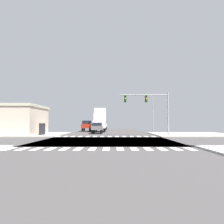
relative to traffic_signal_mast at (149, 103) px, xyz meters
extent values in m
cube|color=#454141|center=(-5.69, -7.69, -4.60)|extent=(14.00, 90.00, 0.05)
cube|color=#454141|center=(-5.69, -7.69, -4.60)|extent=(90.00, 12.00, 0.05)
cube|color=#B2ADA3|center=(7.31, 4.31, -4.50)|extent=(12.00, 12.00, 0.14)
cube|color=#AEA9A0|center=(-18.69, 4.31, -4.50)|extent=(12.00, 12.00, 0.14)
cube|color=white|center=(-12.44, -14.99, -4.57)|extent=(0.50, 2.00, 0.01)
cube|color=white|center=(-11.44, -14.99, -4.57)|extent=(0.50, 2.00, 0.01)
cube|color=white|center=(-10.44, -14.99, -4.57)|extent=(0.50, 2.00, 0.01)
cube|color=white|center=(-9.44, -14.99, -4.57)|extent=(0.50, 2.00, 0.01)
cube|color=white|center=(-8.44, -14.99, -4.57)|extent=(0.50, 2.00, 0.01)
cube|color=white|center=(-7.44, -14.99, -4.57)|extent=(0.50, 2.00, 0.01)
cube|color=white|center=(-6.44, -14.99, -4.57)|extent=(0.50, 2.00, 0.01)
cube|color=white|center=(-5.44, -14.99, -4.57)|extent=(0.50, 2.00, 0.01)
cube|color=white|center=(-4.44, -14.99, -4.57)|extent=(0.50, 2.00, 0.01)
cube|color=white|center=(-3.44, -14.99, -4.57)|extent=(0.50, 2.00, 0.01)
cube|color=white|center=(-2.44, -14.99, -4.57)|extent=(0.50, 2.00, 0.01)
cube|color=white|center=(-1.44, -14.99, -4.57)|extent=(0.50, 2.00, 0.01)
cube|color=white|center=(-0.44, -14.99, -4.57)|extent=(0.50, 2.00, 0.01)
cube|color=white|center=(0.56, -14.99, -4.57)|extent=(0.50, 2.00, 0.01)
cube|color=white|center=(-12.44, -0.39, -4.57)|extent=(0.50, 2.00, 0.01)
cube|color=white|center=(-11.44, -0.39, -4.57)|extent=(0.50, 2.00, 0.01)
cube|color=white|center=(-10.44, -0.39, -4.57)|extent=(0.50, 2.00, 0.01)
cube|color=white|center=(-9.44, -0.39, -4.57)|extent=(0.50, 2.00, 0.01)
cube|color=white|center=(-8.44, -0.39, -4.57)|extent=(0.50, 2.00, 0.01)
cube|color=white|center=(-7.44, -0.39, -4.57)|extent=(0.50, 2.00, 0.01)
cube|color=white|center=(-6.44, -0.39, -4.57)|extent=(0.50, 2.00, 0.01)
cube|color=white|center=(-5.44, -0.39, -4.57)|extent=(0.50, 2.00, 0.01)
cube|color=white|center=(-4.44, -0.39, -4.57)|extent=(0.50, 2.00, 0.01)
cube|color=white|center=(-3.44, -0.39, -4.57)|extent=(0.50, 2.00, 0.01)
cube|color=white|center=(-2.44, -0.39, -4.57)|extent=(0.50, 2.00, 0.01)
cube|color=white|center=(-1.44, -0.39, -4.57)|extent=(0.50, 2.00, 0.01)
cube|color=white|center=(-0.44, -0.39, -4.57)|extent=(0.50, 2.00, 0.01)
cube|color=white|center=(0.56, -0.39, -4.57)|extent=(0.50, 2.00, 0.01)
cylinder|color=gray|center=(2.70, 0.02, -1.49)|extent=(0.20, 0.20, 6.17)
cylinder|color=gray|center=(-0.68, 0.02, 1.20)|extent=(6.77, 0.14, 0.14)
cube|color=#1E5123|center=(-0.35, 0.02, 0.65)|extent=(0.32, 0.40, 1.00)
sphere|color=black|center=(-0.35, -0.22, 0.96)|extent=(0.22, 0.22, 0.22)
sphere|color=orange|center=(-0.35, -0.22, 0.65)|extent=(0.22, 0.22, 0.22)
sphere|color=black|center=(-0.35, -0.22, 0.34)|extent=(0.22, 0.22, 0.22)
cube|color=#1E5123|center=(-3.26, 0.02, 0.65)|extent=(0.32, 0.40, 1.00)
sphere|color=black|center=(-3.26, -0.22, 0.96)|extent=(0.22, 0.22, 0.22)
sphere|color=orange|center=(-3.26, -0.22, 0.65)|extent=(0.22, 0.22, 0.22)
sphere|color=black|center=(-3.26, -0.22, 0.34)|extent=(0.22, 0.22, 0.22)
cylinder|color=gray|center=(2.67, 11.96, -0.96)|extent=(0.16, 0.16, 7.22)
cylinder|color=gray|center=(1.97, 11.96, 2.55)|extent=(1.40, 0.10, 0.10)
ellipsoid|color=silver|center=(1.27, 11.96, 2.50)|extent=(0.60, 0.32, 0.20)
cube|color=#BEAA97|center=(-22.81, 4.91, -2.44)|extent=(12.13, 9.22, 4.28)
cube|color=#B0AD92|center=(-22.81, 4.91, -0.10)|extent=(12.43, 9.52, 0.40)
cube|color=black|center=(-15.24, 1.30, -3.67)|extent=(0.24, 2.20, 1.80)
cylinder|color=black|center=(-9.91, 16.13, -4.20)|extent=(0.26, 0.74, 0.74)
cylinder|color=black|center=(-11.47, 16.13, -4.20)|extent=(0.26, 0.74, 0.74)
cylinder|color=black|center=(-9.91, 19.26, -4.20)|extent=(0.26, 0.74, 0.74)
cylinder|color=black|center=(-11.47, 19.26, -4.20)|extent=(0.26, 0.74, 0.74)
cube|color=#9E2113|center=(-10.69, 17.70, -3.39)|extent=(1.96, 4.60, 0.88)
cube|color=black|center=(-10.69, 17.70, -2.59)|extent=(1.69, 3.22, 0.72)
cylinder|color=black|center=(-6.91, 30.84, -4.20)|extent=(0.26, 0.74, 0.74)
cylinder|color=black|center=(-8.47, 30.84, -4.20)|extent=(0.26, 0.74, 0.74)
cylinder|color=black|center=(-6.91, 33.97, -4.20)|extent=(0.26, 0.74, 0.74)
cylinder|color=black|center=(-8.47, 33.97, -4.20)|extent=(0.26, 0.74, 0.74)
cube|color=#B0BAB3|center=(-7.69, 32.41, -3.39)|extent=(1.96, 4.60, 0.88)
cube|color=black|center=(-7.69, 32.41, -2.59)|extent=(1.69, 3.22, 0.72)
cylinder|color=black|center=(-6.73, 12.75, -4.17)|extent=(0.26, 0.80, 0.80)
cylinder|color=black|center=(-8.65, 12.75, -4.17)|extent=(0.26, 0.80, 0.80)
cylinder|color=black|center=(-6.73, 17.65, -4.17)|extent=(0.26, 0.80, 0.80)
cylinder|color=black|center=(-8.65, 17.65, -4.17)|extent=(0.26, 0.80, 0.80)
cube|color=silver|center=(-7.69, 15.20, -3.03)|extent=(2.40, 7.20, 1.49)
cube|color=white|center=(-7.69, 16.28, -1.01)|extent=(2.30, 4.18, 2.56)
cube|color=silver|center=(-7.69, 13.04, -1.55)|extent=(2.11, 2.02, 1.49)
cylinder|color=black|center=(-6.97, 6.12, -4.23)|extent=(0.26, 0.68, 0.68)
cylinder|color=black|center=(-8.41, 6.12, -4.23)|extent=(0.26, 0.68, 0.68)
cylinder|color=black|center=(-6.97, 9.04, -4.23)|extent=(0.26, 0.68, 0.68)
cylinder|color=black|center=(-8.41, 9.04, -4.23)|extent=(0.26, 0.68, 0.68)
cube|color=#615B5A|center=(-7.69, 7.58, -3.56)|extent=(1.80, 4.30, 0.66)
cube|color=black|center=(-7.69, 7.58, -2.96)|extent=(1.55, 2.24, 0.54)
camera|label=1|loc=(-4.94, -31.15, -2.70)|focal=35.96mm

